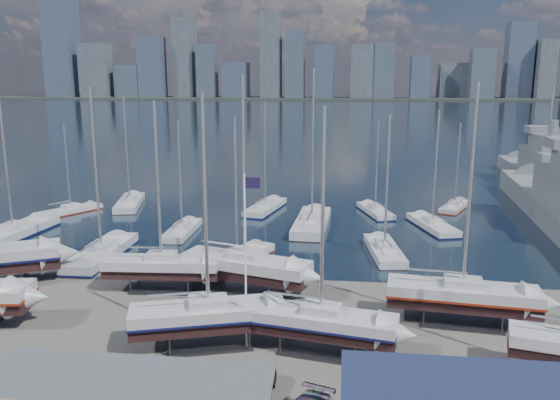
# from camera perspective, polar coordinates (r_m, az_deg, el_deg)

# --- Properties ---
(ground) EXTENTS (1400.00, 1400.00, 0.00)m
(ground) POSITION_cam_1_polar(r_m,az_deg,el_deg) (38.73, -7.63, -12.98)
(ground) COLOR #605E59
(ground) RESTS_ON ground
(water) EXTENTS (1400.00, 600.00, 0.40)m
(water) POSITION_cam_1_polar(r_m,az_deg,el_deg) (344.46, 5.34, 9.23)
(water) COLOR #1B2F3F
(water) RESTS_ON ground
(far_shore) EXTENTS (1400.00, 80.00, 2.20)m
(far_shore) POSITION_cam_1_polar(r_m,az_deg,el_deg) (604.20, 6.03, 10.51)
(far_shore) COLOR #2D332D
(far_shore) RESTS_ON ground
(skyline) EXTENTS (639.14, 43.80, 107.69)m
(skyline) POSITION_cam_1_polar(r_m,az_deg,el_deg) (598.38, 5.33, 14.15)
(skyline) COLOR #475166
(skyline) RESTS_ON far_shore
(sailboat_cradle_2) EXTENTS (9.34, 3.19, 15.08)m
(sailboat_cradle_2) POSITION_cam_1_polar(r_m,az_deg,el_deg) (44.96, -12.25, -6.77)
(sailboat_cradle_2) COLOR #2D2D33
(sailboat_cradle_2) RESTS_ON ground
(sailboat_cradle_3) EXTENTS (10.18, 5.55, 15.86)m
(sailboat_cradle_3) POSITION_cam_1_polar(r_m,az_deg,el_deg) (35.26, -7.48, -11.90)
(sailboat_cradle_3) COLOR #2D2D33
(sailboat_cradle_3) RESTS_ON ground
(sailboat_cradle_4) EXTENTS (10.91, 5.83, 17.07)m
(sailboat_cradle_4) POSITION_cam_1_polar(r_m,az_deg,el_deg) (43.65, -3.66, -6.94)
(sailboat_cradle_4) COLOR #2D2D33
(sailboat_cradle_4) RESTS_ON ground
(sailboat_cradle_5) EXTENTS (9.62, 4.30, 15.10)m
(sailboat_cradle_5) POSITION_cam_1_polar(r_m,az_deg,el_deg) (34.29, 4.30, -12.61)
(sailboat_cradle_5) COLOR #2D2D33
(sailboat_cradle_5) RESTS_ON ground
(sailboat_cradle_6) EXTENTS (10.46, 4.01, 16.44)m
(sailboat_cradle_6) POSITION_cam_1_polar(r_m,az_deg,el_deg) (39.99, 18.51, -9.44)
(sailboat_cradle_6) COLOR #2D2D33
(sailboat_cradle_6) RESTS_ON ground
(sailboat_moored_0) EXTENTS (4.37, 12.42, 18.22)m
(sailboat_moored_0) POSITION_cam_1_polar(r_m,az_deg,el_deg) (65.70, -26.09, -3.32)
(sailboat_moored_0) COLOR black
(sailboat_moored_0) RESTS_ON water
(sailboat_moored_1) EXTENTS (5.99, 8.09, 12.03)m
(sailboat_moored_1) POSITION_cam_1_polar(r_m,az_deg,el_deg) (75.14, -21.02, -1.08)
(sailboat_moored_1) COLOR black
(sailboat_moored_1) RESTS_ON water
(sailboat_moored_2) EXTENTS (5.20, 10.59, 15.41)m
(sailboat_moored_2) POSITION_cam_1_polar(r_m,az_deg,el_deg) (76.72, -15.43, -0.44)
(sailboat_moored_2) COLOR black
(sailboat_moored_2) RESTS_ON water
(sailboat_moored_3) EXTENTS (3.36, 11.37, 16.93)m
(sailboat_moored_3) POSITION_cam_1_polar(r_m,az_deg,el_deg) (54.99, -18.13, -5.50)
(sailboat_moored_3) COLOR black
(sailboat_moored_3) RESTS_ON water
(sailboat_moored_4) EXTENTS (2.50, 8.65, 13.03)m
(sailboat_moored_4) POSITION_cam_1_polar(r_m,az_deg,el_deg) (61.47, -10.19, -3.24)
(sailboat_moored_4) COLOR black
(sailboat_moored_4) RESTS_ON water
(sailboat_moored_5) EXTENTS (4.68, 10.23, 14.77)m
(sailboat_moored_5) POSITION_cam_1_polar(r_m,az_deg,el_deg) (71.39, -1.54, -0.93)
(sailboat_moored_5) COLOR black
(sailboat_moored_5) RESTS_ON water
(sailboat_moored_6) EXTENTS (6.15, 9.76, 14.17)m
(sailboat_moored_6) POSITION_cam_1_polar(r_m,az_deg,el_deg) (51.07, -4.51, -6.27)
(sailboat_moored_6) COLOR black
(sailboat_moored_6) RESTS_ON water
(sailboat_moored_7) EXTENTS (4.03, 12.60, 18.81)m
(sailboat_moored_7) POSITION_cam_1_polar(r_m,az_deg,el_deg) (63.26, 3.34, -2.62)
(sailboat_moored_7) COLOR black
(sailboat_moored_7) RESTS_ON water
(sailboat_moored_8) EXTENTS (4.65, 8.79, 12.66)m
(sailboat_moored_8) POSITION_cam_1_polar(r_m,az_deg,el_deg) (70.71, 9.92, -1.23)
(sailboat_moored_8) COLOR black
(sailboat_moored_8) RESTS_ON water
(sailboat_moored_9) EXTENTS (3.72, 9.61, 14.14)m
(sailboat_moored_9) POSITION_cam_1_polar(r_m,az_deg,el_deg) (54.19, 10.84, -5.35)
(sailboat_moored_9) COLOR black
(sailboat_moored_9) RESTS_ON water
(sailboat_moored_10) EXTENTS (5.11, 9.85, 14.18)m
(sailboat_moored_10) POSITION_cam_1_polar(r_m,az_deg,el_deg) (65.04, 15.62, -2.67)
(sailboat_moored_10) COLOR black
(sailboat_moored_10) RESTS_ON water
(sailboat_moored_11) EXTENTS (5.40, 8.19, 11.95)m
(sailboat_moored_11) POSITION_cam_1_polar(r_m,az_deg,el_deg) (75.92, 17.81, -0.72)
(sailboat_moored_11) COLOR black
(sailboat_moored_11) RESTS_ON water
(naval_ship_west) EXTENTS (9.20, 41.88, 17.74)m
(naval_ship_west) POSITION_cam_1_polar(r_m,az_deg,el_deg) (99.55, 25.89, 2.35)
(naval_ship_west) COLOR slate
(naval_ship_west) RESTS_ON water
(car_a) EXTENTS (2.44, 4.66, 1.51)m
(car_a) POSITION_cam_1_polar(r_m,az_deg,el_deg) (33.72, -23.44, -16.50)
(car_a) COLOR gray
(car_a) RESTS_ON ground
(car_b) EXTENTS (4.38, 2.78, 1.36)m
(car_b) POSITION_cam_1_polar(r_m,az_deg,el_deg) (33.78, -23.42, -16.58)
(car_b) COLOR gray
(car_b) RESTS_ON ground
(car_c) EXTENTS (2.89, 5.60, 1.51)m
(car_c) POSITION_cam_1_polar(r_m,az_deg,el_deg) (29.89, -3.75, -19.34)
(car_c) COLOR gray
(car_c) RESTS_ON ground
(flagpole) EXTENTS (0.99, 0.12, 11.18)m
(flagpole) POSITION_cam_1_polar(r_m,az_deg,el_deg) (33.11, -3.52, -5.42)
(flagpole) COLOR white
(flagpole) RESTS_ON ground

